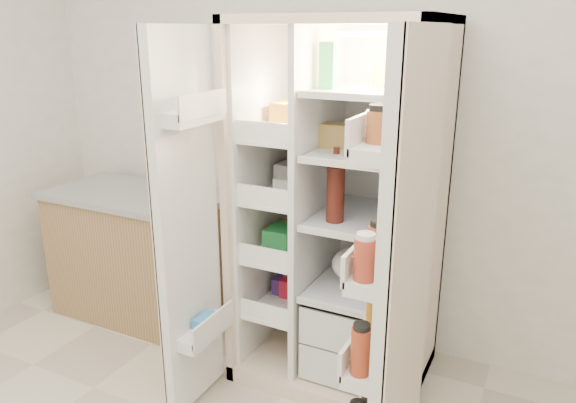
% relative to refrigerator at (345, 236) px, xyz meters
% --- Properties ---
extents(wall_back, '(4.00, 0.02, 2.70)m').
position_rel_refrigerator_xyz_m(wall_back, '(-0.16, 0.35, 0.61)').
color(wall_back, white).
rests_on(wall_back, floor).
extents(refrigerator, '(0.92, 0.70, 1.80)m').
position_rel_refrigerator_xyz_m(refrigerator, '(0.00, 0.00, 0.00)').
color(refrigerator, beige).
rests_on(refrigerator, floor).
extents(freezer_door, '(0.15, 0.40, 1.72)m').
position_rel_refrigerator_xyz_m(freezer_door, '(-0.52, -0.60, 0.15)').
color(freezer_door, silver).
rests_on(freezer_door, floor).
extents(fridge_door, '(0.17, 0.58, 1.72)m').
position_rel_refrigerator_xyz_m(fridge_door, '(0.47, -0.70, 0.13)').
color(fridge_door, silver).
rests_on(fridge_door, floor).
extents(kitchen_counter, '(1.11, 0.59, 0.80)m').
position_rel_refrigerator_xyz_m(kitchen_counter, '(-1.32, -0.03, -0.34)').
color(kitchen_counter, '#A07750').
rests_on(kitchen_counter, floor).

